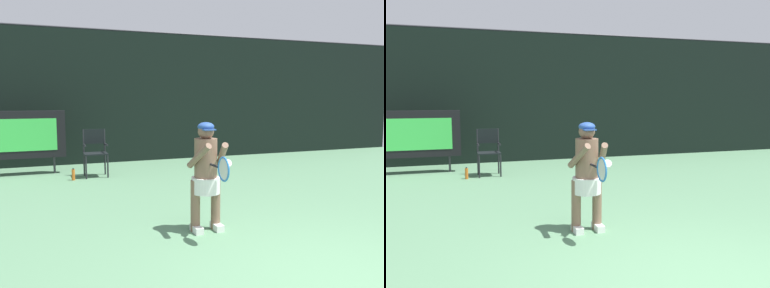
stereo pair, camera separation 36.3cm
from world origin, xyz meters
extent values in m
cube|color=black|center=(0.00, 8.50, 1.80)|extent=(18.00, 0.12, 3.60)
cylinder|color=#38383D|center=(0.00, 8.50, 3.63)|extent=(18.00, 0.05, 0.05)
cube|color=black|center=(-3.25, 7.30, 0.95)|extent=(2.20, 0.20, 1.10)
cube|color=#3FD250|center=(-3.25, 7.20, 0.95)|extent=(1.80, 0.01, 0.75)
cylinder|color=#2D2D33|center=(-2.42, 7.30, 0.20)|extent=(0.05, 0.05, 0.40)
cylinder|color=black|center=(-1.79, 6.31, 0.26)|extent=(0.04, 0.04, 0.52)
cylinder|color=black|center=(-1.31, 6.31, 0.26)|extent=(0.04, 0.04, 0.52)
cylinder|color=black|center=(-1.79, 6.71, 0.26)|extent=(0.04, 0.04, 0.52)
cylinder|color=black|center=(-1.31, 6.71, 0.26)|extent=(0.04, 0.04, 0.52)
cube|color=black|center=(-1.55, 6.51, 0.54)|extent=(0.52, 0.44, 0.03)
cylinder|color=black|center=(-1.79, 6.71, 0.80)|extent=(0.04, 0.04, 0.56)
cylinder|color=black|center=(-1.31, 6.71, 0.80)|extent=(0.04, 0.04, 0.56)
cube|color=black|center=(-1.55, 6.71, 0.91)|extent=(0.48, 0.02, 0.34)
cylinder|color=black|center=(-1.79, 6.51, 0.74)|extent=(0.04, 0.44, 0.04)
cylinder|color=black|center=(-1.31, 6.51, 0.74)|extent=(0.04, 0.44, 0.04)
cylinder|color=#CD641F|center=(-2.07, 6.29, 0.12)|extent=(0.07, 0.07, 0.24)
cylinder|color=black|center=(-2.07, 6.29, 0.25)|extent=(0.03, 0.03, 0.03)
cube|color=white|center=(-0.79, 2.13, 0.04)|extent=(0.11, 0.26, 0.09)
cube|color=white|center=(-0.49, 2.13, 0.04)|extent=(0.11, 0.26, 0.09)
cylinder|color=brown|center=(-0.79, 2.18, 0.35)|extent=(0.13, 0.13, 0.71)
cylinder|color=brown|center=(-0.49, 2.18, 0.35)|extent=(0.13, 0.13, 0.71)
cylinder|color=silver|center=(-0.64, 2.18, 0.63)|extent=(0.39, 0.39, 0.22)
cylinder|color=brown|center=(-0.64, 2.18, 0.99)|extent=(0.31, 0.31, 0.56)
sphere|color=brown|center=(-0.64, 2.18, 1.36)|extent=(0.22, 0.22, 0.22)
ellipsoid|color=#284C93|center=(-0.64, 2.18, 1.43)|extent=(0.22, 0.22, 0.12)
cube|color=#284C93|center=(-0.64, 2.08, 1.39)|extent=(0.17, 0.12, 0.02)
cylinder|color=brown|center=(-0.81, 2.01, 1.06)|extent=(0.20, 0.48, 0.37)
cylinder|color=brown|center=(-0.48, 2.01, 1.06)|extent=(0.20, 0.48, 0.37)
cylinder|color=white|center=(-0.46, 1.89, 0.96)|extent=(0.13, 0.13, 0.12)
cylinder|color=black|center=(-0.64, 1.93, 0.94)|extent=(0.03, 0.28, 0.03)
torus|color=#2A6FBA|center=(-0.64, 1.63, 0.94)|extent=(0.02, 0.31, 0.31)
ellipsoid|color=silver|center=(-0.64, 1.63, 0.94)|extent=(0.01, 0.26, 0.26)
camera|label=1|loc=(-2.72, -2.78, 1.82)|focal=37.77mm
camera|label=2|loc=(-2.38, -2.90, 1.82)|focal=37.77mm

